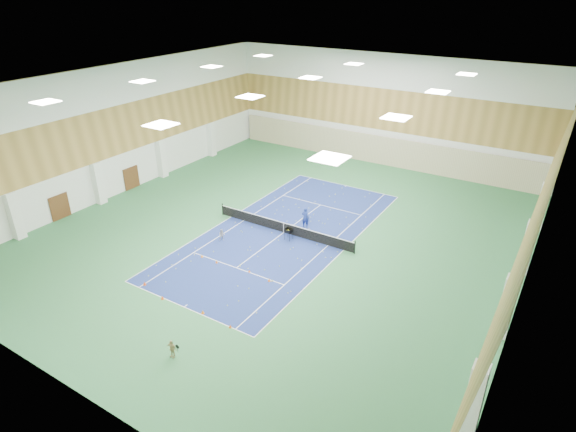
{
  "coord_description": "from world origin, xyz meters",
  "views": [
    {
      "loc": [
        18.83,
        -29.57,
        18.79
      ],
      "look_at": [
        0.81,
        -0.62,
        2.0
      ],
      "focal_mm": 30.0,
      "sensor_mm": 36.0,
      "label": 1
    }
  ],
  "objects": [
    {
      "name": "room_shell",
      "position": [
        0.0,
        0.0,
        6.0
      ],
      "size": [
        36.0,
        40.0,
        12.0
      ],
      "primitive_type": null,
      "color": "white",
      "rests_on": "ground"
    },
    {
      "name": "tennis_net",
      "position": [
        0.0,
        0.0,
        0.55
      ],
      "size": [
        12.8,
        0.1,
        1.1
      ],
      "primitive_type": null,
      "color": "black",
      "rests_on": "ground"
    },
    {
      "name": "tennis_balls_scatter",
      "position": [
        0.0,
        0.0,
        0.05
      ],
      "size": [
        10.57,
        22.77,
        0.07
      ],
      "primitive_type": null,
      "color": "#C1CE23",
      "rests_on": "ground"
    },
    {
      "name": "ceiling_light_grid",
      "position": [
        0.0,
        0.0,
        11.92
      ],
      "size": [
        21.4,
        25.4,
        0.06
      ],
      "primitive_type": null,
      "color": "silver",
      "rests_on": "room_shell"
    },
    {
      "name": "cone_base_a",
      "position": [
        -4.02,
        -11.45,
        0.12
      ],
      "size": [
        0.23,
        0.23,
        0.25
      ],
      "primitive_type": "cone",
      "color": "#E0410B",
      "rests_on": "ground"
    },
    {
      "name": "cone_svc_a",
      "position": [
        -3.13,
        -6.57,
        0.12
      ],
      "size": [
        0.21,
        0.21,
        0.23
      ],
      "primitive_type": "cone",
      "color": "orange",
      "rests_on": "ground"
    },
    {
      "name": "back_curtain",
      "position": [
        0.0,
        19.75,
        1.6
      ],
      "size": [
        35.4,
        0.16,
        3.2
      ],
      "primitive_type": "cube",
      "color": "#C6B793",
      "rests_on": "ground"
    },
    {
      "name": "ball_cart",
      "position": [
        0.97,
        -0.78,
        0.5
      ],
      "size": [
        0.6,
        0.6,
        0.99
      ],
      "primitive_type": null,
      "rotation": [
        0.0,
        0.0,
        -0.05
      ],
      "color": "black",
      "rests_on": "ground"
    },
    {
      "name": "cone_svc_d",
      "position": [
        2.97,
        -6.57,
        0.11
      ],
      "size": [
        0.2,
        0.2,
        0.23
      ],
      "primitive_type": "cone",
      "color": "#E55B0C",
      "rests_on": "ground"
    },
    {
      "name": "child_apron",
      "position": [
        2.57,
        -15.56,
        0.57
      ],
      "size": [
        0.69,
        0.33,
        1.14
      ],
      "primitive_type": "imported",
      "rotation": [
        0.0,
        0.0,
        0.09
      ],
      "color": "tan",
      "rests_on": "ground"
    },
    {
      "name": "child_court",
      "position": [
        -3.48,
        -3.73,
        0.5
      ],
      "size": [
        0.61,
        0.58,
        1.0
      ],
      "primitive_type": "imported",
      "rotation": [
        0.0,
        0.0,
        0.6
      ],
      "color": "#93939B",
      "rests_on": "ground"
    },
    {
      "name": "ground",
      "position": [
        0.0,
        0.0,
        0.0
      ],
      "size": [
        40.0,
        40.0,
        0.0
      ],
      "primitive_type": "plane",
      "color": "#2D6B3E",
      "rests_on": "ground"
    },
    {
      "name": "coach",
      "position": [
        1.0,
        1.84,
        0.9
      ],
      "size": [
        0.73,
        0.56,
        1.8
      ],
      "primitive_type": "imported",
      "rotation": [
        0.0,
        0.0,
        3.36
      ],
      "color": "navy",
      "rests_on": "ground"
    },
    {
      "name": "cone_base_b",
      "position": [
        -1.81,
        -11.98,
        0.12
      ],
      "size": [
        0.22,
        0.22,
        0.24
      ],
      "primitive_type": "cone",
      "color": "#F84C0D",
      "rests_on": "ground"
    },
    {
      "name": "cone_svc_c",
      "position": [
        1.12,
        -6.36,
        0.09
      ],
      "size": [
        0.17,
        0.17,
        0.19
      ],
      "primitive_type": "cone",
      "color": "#FF600D",
      "rests_on": "ground"
    },
    {
      "name": "door_left_a",
      "position": [
        -17.92,
        -8.0,
        1.1
      ],
      "size": [
        0.08,
        1.8,
        2.2
      ],
      "primitive_type": "cube",
      "color": "#593319",
      "rests_on": "ground"
    },
    {
      "name": "wood_cladding",
      "position": [
        0.0,
        0.0,
        8.0
      ],
      "size": [
        36.0,
        40.0,
        8.0
      ],
      "primitive_type": null,
      "color": "#A8813E",
      "rests_on": "room_shell"
    },
    {
      "name": "cone_base_c",
      "position": [
        1.45,
        -11.74,
        0.12
      ],
      "size": [
        0.22,
        0.22,
        0.24
      ],
      "primitive_type": "cone",
      "color": "orange",
      "rests_on": "ground"
    },
    {
      "name": "cone_base_d",
      "position": [
        3.74,
        -11.9,
        0.1
      ],
      "size": [
        0.19,
        0.19,
        0.21
      ],
      "primitive_type": "cone",
      "color": "#EE590C",
      "rests_on": "ground"
    },
    {
      "name": "cone_svc_b",
      "position": [
        -1.66,
        -6.63,
        0.11
      ],
      "size": [
        0.2,
        0.2,
        0.21
      ],
      "primitive_type": "cone",
      "color": "orange",
      "rests_on": "ground"
    },
    {
      "name": "court_surface",
      "position": [
        0.0,
        0.0,
        0.01
      ],
      "size": [
        10.97,
        23.77,
        0.01
      ],
      "primitive_type": "cube",
      "color": "navy",
      "rests_on": "ground"
    },
    {
      "name": "door_left_b",
      "position": [
        -17.92,
        0.0,
        1.1
      ],
      "size": [
        0.08,
        1.8,
        2.2
      ],
      "primitive_type": "cube",
      "color": "#593319",
      "rests_on": "ground"
    }
  ]
}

